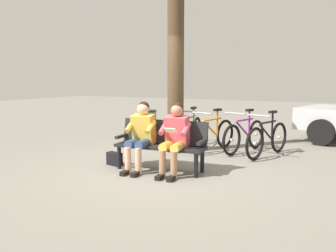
# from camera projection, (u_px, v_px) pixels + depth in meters

# --- Properties ---
(ground_plane) EXTENTS (40.00, 40.00, 0.00)m
(ground_plane) POSITION_uv_depth(u_px,v_px,m) (163.00, 170.00, 5.96)
(ground_plane) COLOR slate
(bench) EXTENTS (1.64, 0.62, 0.87)m
(bench) POSITION_uv_depth(u_px,v_px,m) (162.00, 141.00, 5.93)
(bench) COLOR black
(bench) RESTS_ON ground
(person_reading) EXTENTS (0.52, 0.79, 1.20)m
(person_reading) POSITION_uv_depth(u_px,v_px,m) (175.00, 135.00, 5.64)
(person_reading) COLOR #D84C59
(person_reading) RESTS_ON ground
(person_companion) EXTENTS (0.52, 0.79, 1.20)m
(person_companion) POSITION_uv_depth(u_px,v_px,m) (141.00, 133.00, 5.88)
(person_companion) COLOR gold
(person_companion) RESTS_ON ground
(handbag) EXTENTS (0.32, 0.19, 0.24)m
(handbag) POSITION_uv_depth(u_px,v_px,m) (114.00, 159.00, 6.27)
(handbag) COLOR black
(handbag) RESTS_ON ground
(tree_trunk) EXTENTS (0.35, 0.35, 3.87)m
(tree_trunk) POSITION_uv_depth(u_px,v_px,m) (176.00, 63.00, 7.19)
(tree_trunk) COLOR #4C3823
(tree_trunk) RESTS_ON ground
(litter_bin) EXTENTS (0.39, 0.39, 0.88)m
(litter_bin) POSITION_uv_depth(u_px,v_px,m) (148.00, 129.00, 7.90)
(litter_bin) COLOR slate
(litter_bin) RESTS_ON ground
(bicycle_purple) EXTENTS (0.61, 1.63, 0.94)m
(bicycle_purple) POSITION_uv_depth(u_px,v_px,m) (268.00, 139.00, 6.99)
(bicycle_purple) COLOR black
(bicycle_purple) RESTS_ON ground
(bicycle_red) EXTENTS (0.59, 1.64, 0.94)m
(bicycle_red) POSITION_uv_depth(u_px,v_px,m) (245.00, 136.00, 7.40)
(bicycle_red) COLOR black
(bicycle_red) RESTS_ON ground
(bicycle_silver) EXTENTS (0.57, 1.64, 0.94)m
(bicycle_silver) POSITION_uv_depth(u_px,v_px,m) (212.00, 135.00, 7.48)
(bicycle_silver) COLOR black
(bicycle_silver) RESTS_ON ground
(bicycle_blue) EXTENTS (0.48, 1.67, 0.94)m
(bicycle_blue) POSITION_uv_depth(u_px,v_px,m) (191.00, 132.00, 7.94)
(bicycle_blue) COLOR black
(bicycle_blue) RESTS_ON ground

